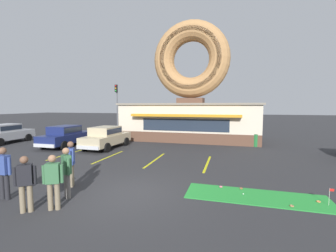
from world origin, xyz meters
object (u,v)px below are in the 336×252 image
object	(u,v)px
putting_flag_pin	(331,193)
car_navy	(66,135)
golf_ball	(243,194)
pedestrian_leather_jacket_man	(25,181)
trash_bin	(255,140)
pedestrian_beanie_man	(53,180)
traffic_light_pole	(117,101)
car_champagne	(106,136)
pedestrian_blue_sweater_man	(67,170)
car_silver	(5,133)
pedestrian_clipboard_woman	(4,171)
pedestrian_hooded_kid	(71,161)

from	to	relation	value
putting_flag_pin	car_navy	size ratio (longest dim) A/B	0.12
golf_ball	car_navy	size ratio (longest dim) A/B	0.01
pedestrian_leather_jacket_man	trash_bin	bearing A→B (deg)	60.21
golf_ball	putting_flag_pin	bearing A→B (deg)	-4.17
trash_bin	pedestrian_beanie_man	bearing A→B (deg)	-118.24
car_navy	pedestrian_beanie_man	size ratio (longest dim) A/B	2.73
golf_ball	pedestrian_leather_jacket_man	bearing A→B (deg)	-154.07
pedestrian_beanie_man	traffic_light_pole	bearing A→B (deg)	113.27
car_champagne	pedestrian_beanie_man	world-z (taller)	pedestrian_beanie_man
pedestrian_blue_sweater_man	trash_bin	distance (m)	14.09
car_silver	pedestrian_blue_sweater_man	distance (m)	15.21
golf_ball	car_champagne	xyz separation A→B (m)	(-9.33, 6.58, 0.82)
trash_bin	traffic_light_pole	distance (m)	17.10
car_navy	traffic_light_pole	xyz separation A→B (m)	(-1.25, 10.55, 2.84)
car_champagne	pedestrian_leather_jacket_man	world-z (taller)	pedestrian_leather_jacket_man
car_silver	trash_bin	world-z (taller)	car_silver
pedestrian_clipboard_woman	traffic_light_pole	bearing A→B (deg)	107.96
pedestrian_leather_jacket_man	traffic_light_pole	xyz separation A→B (m)	(-7.79, 19.99, 2.77)
pedestrian_beanie_man	traffic_light_pole	size ratio (longest dim) A/B	0.29
car_champagne	car_silver	distance (m)	9.35
car_champagne	pedestrian_clipboard_woman	world-z (taller)	pedestrian_clipboard_woman
pedestrian_blue_sweater_man	pedestrian_hooded_kid	size ratio (longest dim) A/B	0.98
pedestrian_blue_sweater_man	pedestrian_hooded_kid	distance (m)	1.15
pedestrian_blue_sweater_man	traffic_light_pole	bearing A→B (deg)	113.62
car_navy	car_silver	bearing A→B (deg)	-178.60
putting_flag_pin	car_silver	xyz separation A→B (m)	(-21.24, 6.45, 0.43)
pedestrian_hooded_kid	trash_bin	distance (m)	13.60
golf_ball	pedestrian_beanie_man	size ratio (longest dim) A/B	0.02
golf_ball	pedestrian_blue_sweater_man	world-z (taller)	pedestrian_blue_sweater_man
pedestrian_blue_sweater_man	putting_flag_pin	bearing A→B (deg)	11.02
pedestrian_blue_sweater_man	trash_bin	bearing A→B (deg)	59.25
pedestrian_clipboard_woman	pedestrian_leather_jacket_man	bearing A→B (deg)	-19.60
car_navy	pedestrian_clipboard_woman	distance (m)	10.25
putting_flag_pin	pedestrian_clipboard_woman	size ratio (longest dim) A/B	0.31
pedestrian_beanie_man	trash_bin	distance (m)	14.72
putting_flag_pin	pedestrian_hooded_kid	bearing A→B (deg)	-175.86
car_champagne	trash_bin	bearing A→B (deg)	19.06
pedestrian_leather_jacket_man	pedestrian_clipboard_woman	size ratio (longest dim) A/B	0.95
putting_flag_pin	car_silver	bearing A→B (deg)	163.10
car_navy	pedestrian_blue_sweater_man	distance (m)	10.78
car_silver	pedestrian_clipboard_woman	distance (m)	14.05
golf_ball	car_silver	world-z (taller)	car_silver
car_champagne	pedestrian_blue_sweater_man	world-z (taller)	pedestrian_blue_sweater_man
car_navy	pedestrian_leather_jacket_man	bearing A→B (deg)	-55.31
car_navy	trash_bin	bearing A→B (deg)	15.31
car_champagne	pedestrian_leather_jacket_man	xyz separation A→B (m)	(3.11, -9.61, 0.06)
golf_ball	pedestrian_clipboard_woman	distance (m)	8.15
pedestrian_clipboard_woman	trash_bin	size ratio (longest dim) A/B	1.81
golf_ball	pedestrian_clipboard_woman	xyz separation A→B (m)	(-7.70, -2.50, 0.94)
pedestrian_clipboard_woman	traffic_light_pole	size ratio (longest dim) A/B	0.30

